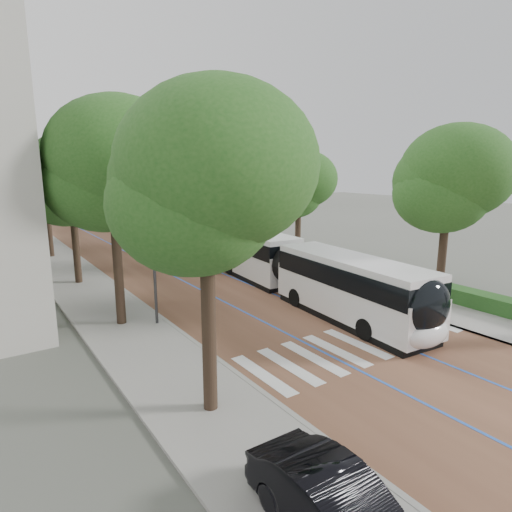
% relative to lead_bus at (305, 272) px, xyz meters
% --- Properties ---
extents(ground, '(160.00, 160.00, 0.00)m').
position_rel_lead_bus_xyz_m(ground, '(-2.47, -7.08, -1.63)').
color(ground, '#51544C').
rests_on(ground, ground).
extents(road, '(11.00, 140.00, 0.02)m').
position_rel_lead_bus_xyz_m(road, '(-2.47, 32.92, -1.62)').
color(road, brown).
rests_on(road, ground).
extents(sidewalk_left, '(4.00, 140.00, 0.12)m').
position_rel_lead_bus_xyz_m(sidewalk_left, '(-9.97, 32.92, -1.57)').
color(sidewalk_left, gray).
rests_on(sidewalk_left, ground).
extents(sidewalk_right, '(4.00, 140.00, 0.12)m').
position_rel_lead_bus_xyz_m(sidewalk_right, '(5.03, 32.92, -1.57)').
color(sidewalk_right, gray).
rests_on(sidewalk_right, ground).
extents(kerb_left, '(0.20, 140.00, 0.14)m').
position_rel_lead_bus_xyz_m(kerb_left, '(-8.07, 32.92, -1.57)').
color(kerb_left, gray).
rests_on(kerb_left, ground).
extents(kerb_right, '(0.20, 140.00, 0.14)m').
position_rel_lead_bus_xyz_m(kerb_right, '(3.13, 32.92, -1.57)').
color(kerb_right, gray).
rests_on(kerb_right, ground).
extents(zebra_crossing, '(10.55, 3.60, 0.01)m').
position_rel_lead_bus_xyz_m(zebra_crossing, '(-2.27, -6.08, -1.60)').
color(zebra_crossing, silver).
rests_on(zebra_crossing, ground).
extents(lane_line_left, '(0.12, 126.00, 0.01)m').
position_rel_lead_bus_xyz_m(lane_line_left, '(-4.07, 32.92, -1.60)').
color(lane_line_left, blue).
rests_on(lane_line_left, road).
extents(lane_line_right, '(0.12, 126.00, 0.01)m').
position_rel_lead_bus_xyz_m(lane_line_right, '(-0.87, 32.92, -1.60)').
color(lane_line_right, blue).
rests_on(lane_line_right, road).
extents(hedge, '(1.20, 14.00, 0.80)m').
position_rel_lead_bus_xyz_m(hedge, '(6.63, -7.08, -1.11)').
color(hedge, '#184519').
rests_on(hedge, sidewalk_right).
extents(streetlight_far, '(1.82, 0.20, 8.00)m').
position_rel_lead_bus_xyz_m(streetlight_far, '(4.15, 14.92, 3.19)').
color(streetlight_far, '#323234').
rests_on(streetlight_far, sidewalk_right).
extents(lamp_post_left, '(0.14, 0.14, 8.00)m').
position_rel_lead_bus_xyz_m(lamp_post_left, '(-8.57, 0.92, 2.49)').
color(lamp_post_left, '#323234').
rests_on(lamp_post_left, sidewalk_left).
extents(trees_left, '(6.44, 61.06, 10.09)m').
position_rel_lead_bus_xyz_m(trees_left, '(-9.97, 18.72, 5.41)').
color(trees_left, black).
rests_on(trees_left, ground).
extents(trees_right, '(5.77, 47.38, 9.13)m').
position_rel_lead_bus_xyz_m(trees_right, '(5.23, 13.39, 4.78)').
color(trees_right, black).
rests_on(trees_right, ground).
extents(lead_bus, '(4.00, 18.54, 3.20)m').
position_rel_lead_bus_xyz_m(lead_bus, '(0.00, 0.00, 0.00)').
color(lead_bus, black).
rests_on(lead_bus, ground).
extents(bus_queued_0, '(3.22, 12.52, 3.20)m').
position_rel_lead_bus_xyz_m(bus_queued_0, '(-1.17, 15.67, -0.00)').
color(bus_queued_0, silver).
rests_on(bus_queued_0, ground).
extents(bus_queued_1, '(3.32, 12.53, 3.20)m').
position_rel_lead_bus_xyz_m(bus_queued_1, '(-0.46, 28.64, -0.00)').
color(bus_queued_1, silver).
rests_on(bus_queued_1, ground).
extents(bus_queued_2, '(2.66, 12.42, 3.20)m').
position_rel_lead_bus_xyz_m(bus_queued_2, '(-0.49, 41.94, -0.00)').
color(bus_queued_2, silver).
rests_on(bus_queued_2, ground).
extents(bus_queued_3, '(3.00, 12.49, 3.20)m').
position_rel_lead_bus_xyz_m(bus_queued_3, '(-0.57, 55.07, -0.00)').
color(bus_queued_3, silver).
rests_on(bus_queued_3, ground).
extents(parked_car, '(1.61, 4.52, 1.48)m').
position_rel_lead_bus_xyz_m(parked_car, '(-10.22, -12.85, -0.77)').
color(parked_car, black).
rests_on(parked_car, sidewalk_left).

